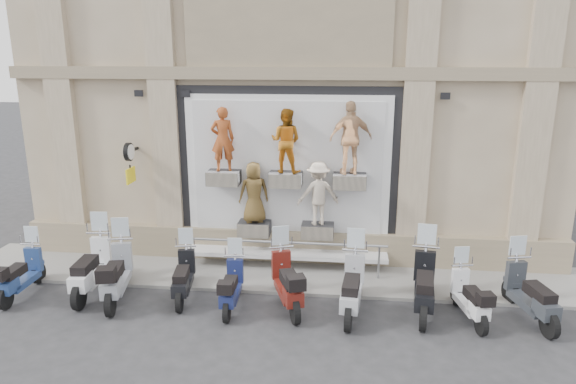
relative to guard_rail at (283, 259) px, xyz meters
name	(u,v)px	position (x,y,z in m)	size (l,w,h in m)	color
ground	(272,317)	(0.00, -2.00, -0.47)	(90.00, 90.00, 0.00)	#2E2E31
sidewalk	(284,274)	(0.00, 0.10, -0.43)	(16.00, 2.20, 0.08)	gray
building	(302,30)	(0.00, 5.00, 5.54)	(14.00, 8.60, 12.00)	#C0AA8C
shop_vitrine	(291,176)	(0.11, 0.75, 1.92)	(5.60, 0.83, 4.30)	black
guard_rail	(283,259)	(0.00, 0.00, 0.00)	(5.06, 0.10, 0.93)	#9EA0A5
clock_sign_bracket	(130,158)	(-3.90, 0.47, 2.34)	(0.10, 0.80, 1.02)	black
scooter_a	(20,265)	(-5.74, -1.64, 0.26)	(0.52, 1.79, 1.45)	navy
scooter_b	(90,258)	(-4.21, -1.35, 0.40)	(0.62, 2.13, 1.73)	white
scooter_c	(116,264)	(-3.50, -1.58, 0.38)	(0.61, 2.08, 1.69)	gray
scooter_d	(183,268)	(-2.07, -1.35, 0.26)	(0.52, 1.78, 1.45)	black
scooter_e	(231,278)	(-0.91, -1.68, 0.23)	(0.50, 1.71, 1.39)	#161E4D
scooter_f	(287,272)	(0.27, -1.52, 0.35)	(0.58, 2.00, 1.62)	#5E1610
scooter_g	(352,277)	(1.65, -1.64, 0.36)	(0.60, 2.04, 1.66)	#A0A1A6
scooter_h	(425,274)	(3.16, -1.41, 0.40)	(0.62, 2.13, 1.73)	black
scooter_i	(470,288)	(4.04, -1.62, 0.22)	(0.49, 1.69, 1.38)	white
scooter_j	(532,284)	(5.26, -1.50, 0.33)	(0.57, 1.96, 1.59)	#292D33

